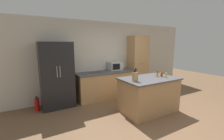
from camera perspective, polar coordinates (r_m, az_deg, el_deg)
ground_plane at (r=4.05m, az=15.18°, el=-17.46°), size 14.00×14.00×0.00m
wall_back at (r=5.51m, az=-1.51°, el=4.35°), size 7.20×0.06×2.60m
refrigerator at (r=4.61m, az=-20.33°, el=-1.81°), size 0.89×0.68×1.89m
back_counter at (r=5.21m, az=-2.42°, el=-5.48°), size 2.03×0.71×0.90m
pantry_cabinet at (r=5.94m, az=9.73°, el=2.36°), size 0.71×0.54×2.13m
kitchen_island at (r=4.27m, az=13.71°, el=-9.05°), size 1.53×0.97×0.93m
microwave at (r=5.42m, az=1.18°, el=1.57°), size 0.49×0.37×0.30m
knife_block at (r=3.68m, az=8.84°, el=-2.48°), size 0.13×0.08×0.33m
spice_bottle_tall_dark at (r=4.36m, az=18.45°, el=-1.58°), size 0.04×0.04×0.15m
spice_bottle_short_red at (r=4.30m, az=19.90°, el=-1.88°), size 0.04×0.04×0.15m
spice_bottle_amber_oil at (r=4.47m, az=18.26°, el=-1.57°), size 0.06×0.06×0.11m
spice_bottle_green_herb at (r=4.38m, az=16.88°, el=-1.52°), size 0.06×0.06×0.15m
fire_extinguisher at (r=4.73m, az=-26.66°, el=-11.64°), size 0.12×0.12×0.42m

